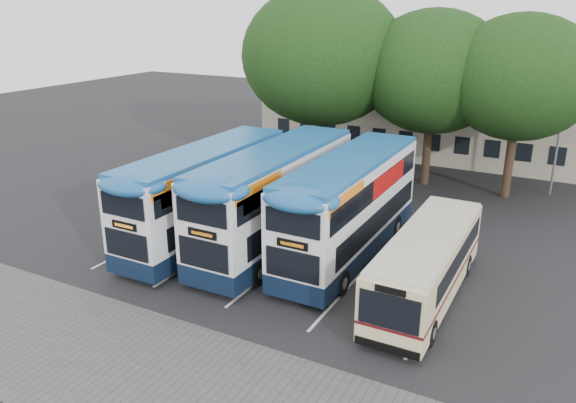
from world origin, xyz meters
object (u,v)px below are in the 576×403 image
(tree_mid, at_px, (433,72))
(bus_dd_left, at_px, (207,190))
(tree_left, at_px, (323,56))
(bus_single, at_px, (427,261))
(bus_dd_mid, at_px, (276,194))
(tree_right, at_px, (520,78))
(bus_dd_right, at_px, (350,203))
(lamp_post, at_px, (563,111))

(tree_mid, bearing_deg, bus_dd_left, -116.40)
(tree_left, distance_m, bus_single, 18.34)
(tree_left, bearing_deg, bus_dd_mid, -74.66)
(tree_mid, relative_size, tree_right, 1.02)
(tree_left, xyz_separation_m, bus_dd_right, (6.65, -11.21, -5.25))
(tree_right, height_order, bus_dd_mid, tree_right)
(lamp_post, height_order, bus_dd_mid, lamp_post)
(bus_single, bearing_deg, tree_right, 86.16)
(bus_dd_mid, xyz_separation_m, bus_single, (7.52, -1.53, -1.05))
(lamp_post, xyz_separation_m, tree_mid, (-7.30, -1.41, 1.96))
(lamp_post, height_order, bus_dd_right, lamp_post)
(lamp_post, xyz_separation_m, tree_right, (-2.36, -1.70, 1.93))
(tree_mid, bearing_deg, tree_right, -3.36)
(tree_left, bearing_deg, lamp_post, 10.34)
(bus_dd_left, bearing_deg, tree_left, 89.62)
(tree_right, relative_size, bus_dd_right, 0.96)
(tree_right, relative_size, bus_dd_mid, 0.93)
(lamp_post, distance_m, tree_left, 14.60)
(bus_dd_mid, distance_m, bus_dd_right, 3.45)
(bus_dd_mid, bearing_deg, tree_mid, 74.89)
(tree_left, relative_size, bus_dd_right, 1.10)
(tree_left, height_order, tree_right, tree_left)
(bus_dd_right, bearing_deg, lamp_post, 61.55)
(bus_dd_left, xyz_separation_m, bus_single, (10.88, -0.73, -0.96))
(bus_dd_left, distance_m, bus_dd_right, 6.90)
(bus_dd_left, height_order, bus_single, bus_dd_left)
(bus_dd_left, bearing_deg, bus_single, -3.85)
(lamp_post, bearing_deg, bus_dd_mid, -126.78)
(bus_dd_mid, xyz_separation_m, bus_dd_right, (3.37, 0.72, -0.07))
(bus_dd_left, height_order, bus_dd_mid, bus_dd_mid)
(tree_left, height_order, bus_single, tree_left)
(bus_dd_mid, bearing_deg, tree_right, 56.47)
(bus_dd_mid, bearing_deg, lamp_post, 53.22)
(tree_left, xyz_separation_m, bus_dd_left, (-0.08, -12.72, -5.28))
(lamp_post, relative_size, bus_dd_right, 0.82)
(lamp_post, relative_size, tree_left, 0.74)
(tree_mid, xyz_separation_m, bus_dd_mid, (-3.54, -13.09, -4.44))
(tree_right, bearing_deg, bus_single, -93.84)
(lamp_post, distance_m, bus_single, 16.74)
(tree_right, bearing_deg, tree_left, -175.73)
(bus_dd_right, distance_m, bus_single, 4.82)
(tree_right, relative_size, bus_single, 1.15)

